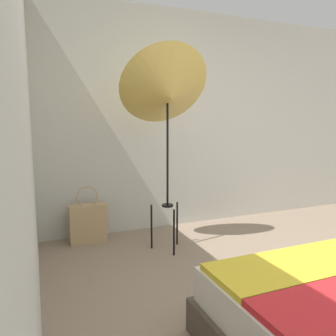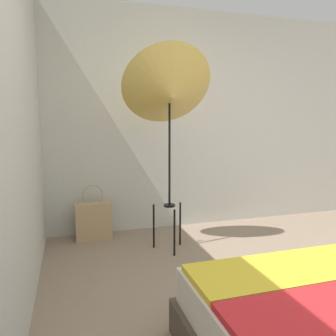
% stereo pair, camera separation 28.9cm
% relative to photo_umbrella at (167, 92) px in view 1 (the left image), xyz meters
% --- Properties ---
extents(ground_plane, '(14.00, 14.00, 0.00)m').
position_rel_photo_umbrella_xyz_m(ground_plane, '(0.41, -1.63, -1.57)').
color(ground_plane, gray).
extents(wall_back, '(8.00, 0.05, 2.60)m').
position_rel_photo_umbrella_xyz_m(wall_back, '(0.41, 0.73, -0.27)').
color(wall_back, beige).
rests_on(wall_back, ground_plane).
extents(wall_side_left, '(0.05, 8.00, 2.60)m').
position_rel_photo_umbrella_xyz_m(wall_side_left, '(-1.25, -0.63, -0.27)').
color(wall_side_left, beige).
rests_on(wall_side_left, ground_plane).
extents(photo_umbrella, '(0.90, 0.73, 2.01)m').
position_rel_photo_umbrella_xyz_m(photo_umbrella, '(0.00, 0.00, 0.00)').
color(photo_umbrella, black).
rests_on(photo_umbrella, ground_plane).
extents(tote_bag, '(0.39, 0.17, 0.62)m').
position_rel_photo_umbrella_xyz_m(tote_bag, '(-0.72, 0.51, -1.36)').
color(tote_bag, tan).
rests_on(tote_bag, ground_plane).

